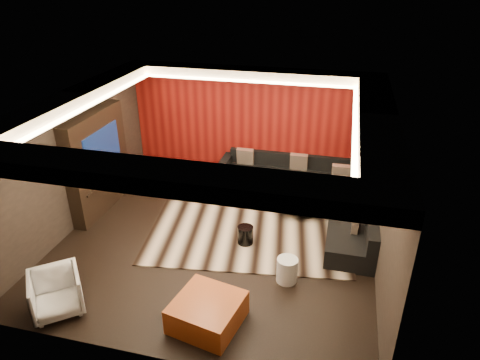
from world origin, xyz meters
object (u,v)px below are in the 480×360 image
(drum_stool, at_px, (245,235))
(armchair, at_px, (56,293))
(white_side_table, at_px, (287,270))
(orange_ottoman, at_px, (207,312))
(sectional_sofa, at_px, (315,193))
(coffee_table, at_px, (306,208))

(drum_stool, xyz_separation_m, armchair, (-2.44, -2.46, 0.14))
(white_side_table, bearing_deg, orange_ottoman, -129.07)
(drum_stool, height_order, sectional_sofa, sectional_sofa)
(coffee_table, distance_m, sectional_sofa, 0.52)
(orange_ottoman, distance_m, armchair, 2.38)
(drum_stool, distance_m, orange_ottoman, 2.16)
(orange_ottoman, relative_size, armchair, 1.27)
(drum_stool, xyz_separation_m, orange_ottoman, (-0.08, -2.16, 0.01))
(orange_ottoman, xyz_separation_m, sectional_sofa, (1.25, 4.07, 0.05))
(drum_stool, bearing_deg, sectional_sofa, 58.53)
(white_side_table, bearing_deg, drum_stool, 136.34)
(white_side_table, relative_size, armchair, 0.60)
(sectional_sofa, bearing_deg, orange_ottoman, -107.08)
(coffee_table, height_order, orange_ottoman, orange_ottoman)
(coffee_table, xyz_separation_m, drum_stool, (-1.04, -1.42, 0.07))
(drum_stool, distance_m, armchair, 3.47)
(orange_ottoman, xyz_separation_m, armchair, (-2.36, -0.30, 0.13))
(white_side_table, bearing_deg, sectional_sofa, 85.40)
(white_side_table, height_order, orange_ottoman, white_side_table)
(white_side_table, relative_size, sectional_sofa, 0.12)
(white_side_table, distance_m, sectional_sofa, 2.82)
(drum_stool, relative_size, white_side_table, 0.80)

